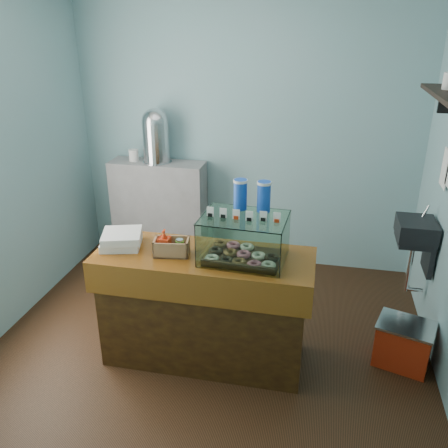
% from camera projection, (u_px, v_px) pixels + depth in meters
% --- Properties ---
extents(ground, '(3.50, 3.50, 0.00)m').
position_uv_depth(ground, '(213.00, 336.00, 4.01)').
color(ground, black).
rests_on(ground, ground).
extents(room_shell, '(3.54, 3.04, 2.82)m').
position_uv_depth(room_shell, '(214.00, 137.00, 3.34)').
color(room_shell, '#76A8AD').
rests_on(room_shell, ground).
extents(counter, '(1.60, 0.60, 0.90)m').
position_uv_depth(counter, '(205.00, 307.00, 3.60)').
color(counter, '#462A0D').
rests_on(counter, ground).
extents(back_shelf, '(1.00, 0.32, 1.10)m').
position_uv_depth(back_shelf, '(160.00, 211.00, 5.15)').
color(back_shelf, gray).
rests_on(back_shelf, ground).
extents(display_case, '(0.61, 0.46, 0.54)m').
position_uv_depth(display_case, '(245.00, 235.00, 3.33)').
color(display_case, '#331D0F').
rests_on(display_case, counter).
extents(condiment_crate, '(0.27, 0.19, 0.19)m').
position_uv_depth(condiment_crate, '(170.00, 246.00, 3.41)').
color(condiment_crate, '#A47B52').
rests_on(condiment_crate, counter).
extents(pastry_boxes, '(0.36, 0.35, 0.11)m').
position_uv_depth(pastry_boxes, '(122.00, 239.00, 3.54)').
color(pastry_boxes, silver).
rests_on(pastry_boxes, counter).
extents(coffee_urn, '(0.30, 0.30, 0.56)m').
position_uv_depth(coffee_urn, '(156.00, 134.00, 4.81)').
color(coffee_urn, silver).
rests_on(coffee_urn, back_shelf).
extents(red_cooler, '(0.48, 0.42, 0.36)m').
position_uv_depth(red_cooler, '(403.00, 344.00, 3.63)').
color(red_cooler, red).
rests_on(red_cooler, ground).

